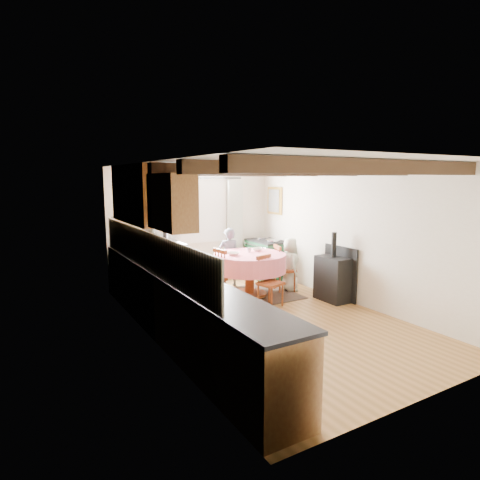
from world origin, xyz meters
TOP-DOWN VIEW (x-y plane):
  - floor at (0.00, 0.00)m, footprint 3.60×5.50m
  - ceiling at (0.00, 0.00)m, footprint 3.60×5.50m
  - wall_back at (0.00, 2.75)m, footprint 3.60×0.00m
  - wall_front at (0.00, -2.75)m, footprint 3.60×0.00m
  - wall_left at (-1.80, 0.00)m, footprint 0.00×5.50m
  - wall_right at (1.80, 0.00)m, footprint 0.00×5.50m
  - beam_a at (0.00, -2.00)m, footprint 3.60×0.16m
  - beam_b at (0.00, -1.00)m, footprint 3.60×0.16m
  - beam_c at (0.00, 0.00)m, footprint 3.60×0.16m
  - beam_d at (0.00, 1.00)m, footprint 3.60×0.16m
  - beam_e at (0.00, 2.00)m, footprint 3.60×0.16m
  - splash_left at (-1.78, 0.30)m, footprint 0.02×4.50m
  - splash_back at (-1.00, 2.73)m, footprint 1.40×0.02m
  - base_cabinet_left at (-1.50, 0.00)m, footprint 0.60×5.30m
  - base_cabinet_back at (-1.05, 2.45)m, footprint 1.30×0.60m
  - worktop_left at (-1.48, 0.00)m, footprint 0.64×5.30m
  - worktop_back at (-1.05, 2.43)m, footprint 1.30×0.64m
  - wall_cabinet_glass at (-1.63, 1.20)m, footprint 0.34×1.80m
  - wall_cabinet_solid at (-1.63, -0.30)m, footprint 0.34×0.90m
  - window_frame at (0.10, 2.73)m, footprint 1.34×0.03m
  - window_pane at (0.10, 2.74)m, footprint 1.20×0.01m
  - curtain_left at (-0.75, 2.65)m, footprint 0.35×0.10m
  - curtain_right at (0.95, 2.65)m, footprint 0.35×0.10m
  - curtain_rod at (0.10, 2.65)m, footprint 2.00×0.03m
  - wall_picture at (1.77, 2.30)m, footprint 0.04×0.50m
  - wall_plate at (1.05, 2.72)m, footprint 0.30×0.02m
  - rug at (0.42, 1.17)m, footprint 1.73×1.35m
  - dining_table at (0.42, 1.17)m, footprint 1.34×1.34m
  - chair_near at (0.41, 0.47)m, footprint 0.48×0.50m
  - chair_left at (-0.35, 1.18)m, footprint 0.47×0.45m
  - chair_right at (1.22, 1.14)m, footprint 0.51×0.50m
  - aga_range at (1.47, 2.14)m, footprint 0.61×0.95m
  - cast_iron_stove at (1.58, 0.19)m, footprint 0.37×0.62m
  - child_far at (0.42, 1.98)m, footprint 0.49×0.37m
  - child_right at (1.32, 1.11)m, footprint 0.49×0.59m
  - bowl_a at (0.09, 1.20)m, footprint 0.31×0.31m
  - bowl_b at (0.70, 1.34)m, footprint 0.25×0.25m
  - cup at (0.50, 1.32)m, footprint 0.13×0.13m
  - canister_tall at (-1.29, 2.48)m, footprint 0.16×0.16m
  - canister_wide at (-0.96, 2.58)m, footprint 0.17×0.17m
  - canister_slim at (-0.76, 2.39)m, footprint 0.09×0.09m

SIDE VIEW (x-z plane):
  - floor at x=0.00m, z-range 0.00..0.00m
  - rug at x=0.42m, z-range 0.00..0.01m
  - dining_table at x=0.42m, z-range 0.00..0.81m
  - aga_range at x=1.47m, z-range 0.00..0.87m
  - base_cabinet_left at x=-1.50m, z-range 0.00..0.88m
  - base_cabinet_back at x=-1.05m, z-range 0.00..0.88m
  - chair_near at x=0.41m, z-range 0.00..0.89m
  - chair_right at x=1.22m, z-range 0.00..0.91m
  - chair_left at x=-0.35m, z-range 0.00..0.95m
  - child_right at x=1.32m, z-range 0.00..1.05m
  - child_far at x=0.42m, z-range 0.00..1.21m
  - cast_iron_stove at x=1.58m, z-range 0.00..1.25m
  - bowl_a at x=0.09m, z-range 0.81..0.86m
  - bowl_b at x=0.70m, z-range 0.81..0.87m
  - cup at x=0.50m, z-range 0.81..0.89m
  - worktop_left at x=-1.48m, z-range 0.88..0.92m
  - worktop_back at x=-1.05m, z-range 0.88..0.92m
  - canister_wide at x=-0.96m, z-range 0.92..1.11m
  - canister_slim at x=-0.76m, z-range 0.92..1.17m
  - canister_tall at x=-1.29m, z-range 0.92..1.19m
  - curtain_left at x=-0.75m, z-range 0.05..2.15m
  - curtain_right at x=0.95m, z-range 0.05..2.15m
  - wall_back at x=0.00m, z-range 0.00..2.40m
  - wall_front at x=0.00m, z-range 0.00..2.40m
  - wall_left at x=-1.80m, z-range 0.00..2.40m
  - wall_right at x=1.80m, z-range 0.00..2.40m
  - splash_left at x=-1.78m, z-range 0.92..1.48m
  - splash_back at x=-1.00m, z-range 0.92..1.48m
  - window_frame at x=0.10m, z-range 0.83..2.37m
  - window_pane at x=0.10m, z-range 0.90..2.30m
  - wall_picture at x=1.77m, z-range 1.40..2.00m
  - wall_plate at x=1.05m, z-range 1.55..1.85m
  - wall_cabinet_solid at x=-1.63m, z-range 1.55..2.25m
  - wall_cabinet_glass at x=-1.63m, z-range 1.50..2.40m
  - curtain_rod at x=0.10m, z-range 2.19..2.22m
  - beam_a at x=0.00m, z-range 2.23..2.39m
  - beam_b at x=0.00m, z-range 2.23..2.39m
  - beam_c at x=0.00m, z-range 2.23..2.39m
  - beam_d at x=0.00m, z-range 2.23..2.39m
  - beam_e at x=0.00m, z-range 2.23..2.39m
  - ceiling at x=0.00m, z-range 2.40..2.40m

